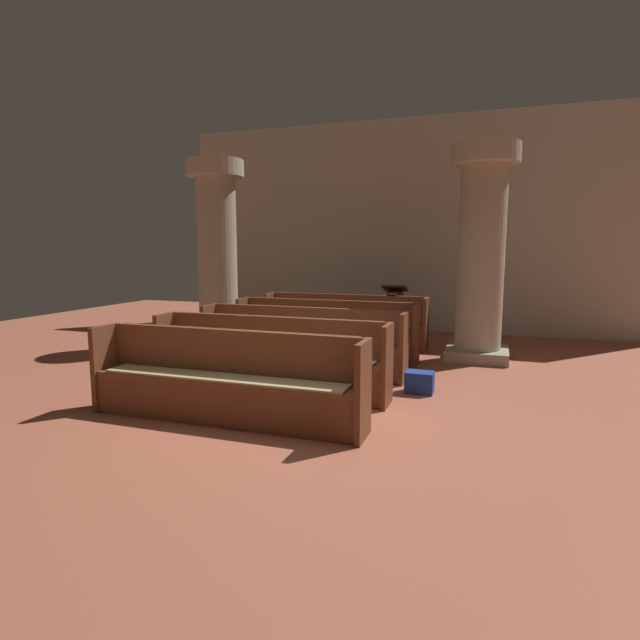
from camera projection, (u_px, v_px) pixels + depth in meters
The scene contains 12 objects.
ground_plane at pixel (307, 411), 5.64m from camera, with size 19.20×19.20×0.00m, color #AD5B42.
back_wall at pixel (405, 227), 11.01m from camera, with size 10.00×0.16×4.50m, color beige.
pew_row_0 at pixel (344, 319), 9.33m from camera, with size 3.02×0.47×0.94m.
pew_row_1 at pixel (325, 328), 8.31m from camera, with size 3.02×0.46×0.94m.
pew_row_2 at pixel (301, 339), 7.29m from camera, with size 3.02×0.47×0.94m.
pew_row_3 at pixel (269, 354), 6.27m from camera, with size 3.02×0.46×0.94m.
pew_row_4 at pixel (224, 375), 5.24m from camera, with size 3.02×0.46×0.94m.
pillar_aisle_side at pixel (481, 250), 8.03m from camera, with size 1.04×1.04×3.37m.
pillar_far_side at pixel (217, 250), 9.43m from camera, with size 1.04×1.04×3.37m.
lectern at pixel (395, 316), 10.04m from camera, with size 0.48×0.45×1.08m.
hymn_book at pixel (392, 295), 9.17m from camera, with size 0.16×0.20×0.03m, color black.
kneeler_box_blue at pixel (419, 382), 6.34m from camera, with size 0.34×0.25×0.27m, color navy.
Camera 1 is at (1.92, -5.09, 1.79)m, focal length 28.62 mm.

